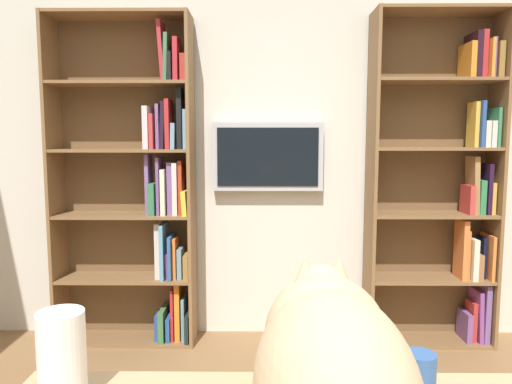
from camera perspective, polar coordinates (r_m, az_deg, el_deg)
wall_back at (r=3.33m, az=2.53°, el=5.63°), size 4.52×0.06×2.70m
bookshelf_left at (r=3.41m, az=21.98°, el=0.83°), size 0.84×0.28×2.22m
bookshelf_right at (r=3.28m, az=-13.75°, el=0.45°), size 0.94×0.28×2.20m
wall_mounted_tv at (r=3.25m, az=1.42°, el=4.28°), size 0.76×0.07×0.47m
cat at (r=0.98m, az=9.03°, el=-20.25°), size 0.31×0.68×0.36m
paper_towel_roll at (r=1.25m, az=-22.42°, el=-18.04°), size 0.11×0.11×0.22m
coffee_mug at (r=1.31m, az=19.16°, el=-19.89°), size 0.08×0.08×0.10m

